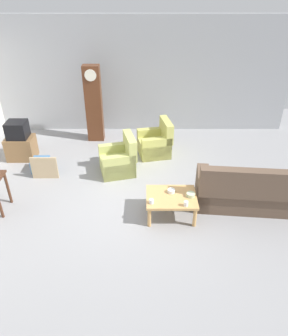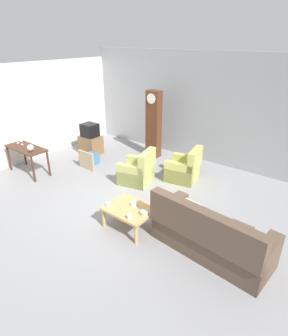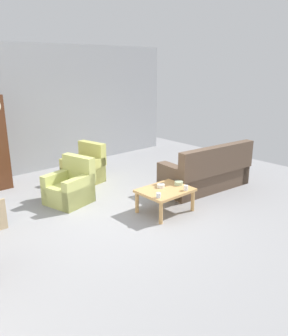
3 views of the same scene
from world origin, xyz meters
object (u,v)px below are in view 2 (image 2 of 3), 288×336
at_px(glass_dome_cloche, 30,148).
at_px(cup_blue_rimmed, 108,204).
at_px(tv_stand_cabinet, 91,145).
at_px(wine_glass_tall, 17,139).
at_px(console_table_dark, 27,151).
at_px(framed_picture_leaning, 86,160).
at_px(wine_glass_mid, 21,141).
at_px(couch_floral, 209,237).
at_px(tv_crt, 90,130).
at_px(bowl_shallow_green, 144,213).
at_px(bowl_white_stacked, 134,204).
at_px(armchair_olive_near, 138,172).
at_px(cup_white_porcelain, 129,217).
at_px(grandfather_clock, 154,124).
at_px(storage_box_blue, 91,159).
at_px(coffee_table_wood, 130,211).
at_px(armchair_olive_far, 184,169).

distance_m(glass_dome_cloche, cup_blue_rimmed, 3.21).
distance_m(tv_stand_cabinet, wine_glass_tall, 2.27).
bearing_deg(console_table_dark, framed_picture_leaning, 46.95).
bearing_deg(cup_blue_rimmed, glass_dome_cloche, 174.14).
relative_size(tv_stand_cabinet, wine_glass_mid, 3.83).
bearing_deg(tv_stand_cabinet, cup_blue_rimmed, -37.36).
xyz_separation_m(couch_floral, glass_dome_cloche, (-5.15, -0.17, 0.50)).
distance_m(tv_crt, cup_blue_rimmed, 4.11).
bearing_deg(couch_floral, framed_picture_leaning, 166.53).
height_order(framed_picture_leaning, bowl_shallow_green, framed_picture_leaning).
xyz_separation_m(tv_crt, bowl_shallow_green, (4.01, -2.27, -0.30)).
bearing_deg(couch_floral, wine_glass_mid, -179.40).
height_order(tv_stand_cabinet, cup_blue_rimmed, tv_stand_cabinet).
relative_size(tv_crt, framed_picture_leaning, 0.80).
xyz_separation_m(bowl_white_stacked, bowl_shallow_green, (0.36, -0.13, 0.00)).
xyz_separation_m(console_table_dark, framed_picture_leaning, (1.09, 1.16, -0.39)).
bearing_deg(armchair_olive_near, cup_white_porcelain, -54.53).
distance_m(couch_floral, cup_blue_rimmed, 2.04).
bearing_deg(glass_dome_cloche, armchair_olive_near, 31.46).
xyz_separation_m(grandfather_clock, bowl_shallow_green, (2.25, -3.36, -0.56)).
distance_m(bowl_shallow_green, wine_glass_tall, 4.76).
relative_size(framed_picture_leaning, wine_glass_tall, 2.84).
bearing_deg(grandfather_clock, storage_box_blue, -123.50).
distance_m(tv_stand_cabinet, bowl_shallow_green, 4.61).
bearing_deg(cup_white_porcelain, framed_picture_leaning, 151.97).
xyz_separation_m(cup_blue_rimmed, wine_glass_mid, (-3.78, 0.43, 0.39)).
xyz_separation_m(console_table_dark, grandfather_clock, (2.01, 3.19, 0.39)).
xyz_separation_m(armchair_olive_near, cup_blue_rimmed, (0.72, -1.82, 0.19)).
distance_m(grandfather_clock, tv_stand_cabinet, 2.20).
relative_size(storage_box_blue, wine_glass_tall, 1.86).
bearing_deg(tv_crt, wine_glass_mid, -104.38).
relative_size(cup_blue_rimmed, wine_glass_mid, 0.50).
height_order(coffee_table_wood, tv_stand_cabinet, tv_stand_cabinet).
bearing_deg(armchair_olive_near, tv_crt, 165.29).
relative_size(tv_stand_cabinet, cup_blue_rimmed, 7.71).
height_order(grandfather_clock, tv_stand_cabinet, grandfather_clock).
height_order(framed_picture_leaning, bowl_white_stacked, framed_picture_leaning).
height_order(couch_floral, bowl_white_stacked, couch_floral).
xyz_separation_m(bowl_white_stacked, wine_glass_tall, (-4.38, 0.09, 0.42)).
bearing_deg(armchair_olive_far, grandfather_clock, 152.33).
bearing_deg(cup_white_porcelain, wine_glass_mid, 173.40).
xyz_separation_m(armchair_olive_near, framed_picture_leaning, (-1.70, -0.28, -0.03)).
xyz_separation_m(grandfather_clock, cup_blue_rimmed, (1.50, -3.57, -0.55)).
bearing_deg(cup_blue_rimmed, wine_glass_mid, 173.48).
distance_m(console_table_dark, tv_crt, 2.12).
distance_m(tv_crt, bowl_white_stacked, 4.24).
height_order(couch_floral, glass_dome_cloche, couch_floral).
relative_size(coffee_table_wood, cup_white_porcelain, 9.73).
xyz_separation_m(couch_floral, armchair_olive_far, (-1.81, 2.21, -0.05)).
height_order(armchair_olive_near, grandfather_clock, grandfather_clock).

